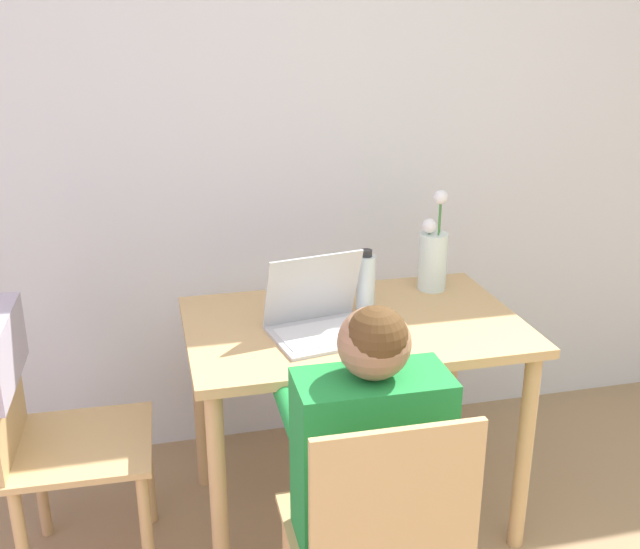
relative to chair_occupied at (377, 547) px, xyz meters
The scene contains 8 objects.
wall_back 1.55m from the chair_occupied, 82.85° to the left, with size 6.40×0.05×2.50m.
dining_table 0.73m from the chair_occupied, 78.69° to the left, with size 1.05×0.67×0.71m.
chair_occupied is the anchor object (origin of this frame).
chair_spare 1.06m from the chair_occupied, 141.79° to the left, with size 0.44×0.41×0.85m.
person_seated 0.23m from the chair_occupied, 89.22° to the left, with size 0.37×0.42×1.04m.
laptop 0.72m from the chair_occupied, 88.66° to the left, with size 0.34×0.29×0.24m.
flower_vase 1.11m from the chair_occupied, 62.04° to the left, with size 0.10×0.10×0.36m.
water_bottle 0.87m from the chair_occupied, 75.58° to the left, with size 0.06×0.06×0.21m.
Camera 1 is at (-0.64, -0.45, 1.65)m, focal length 42.00 mm.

